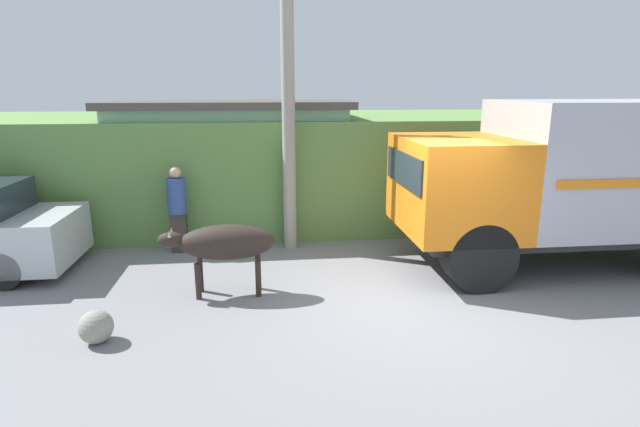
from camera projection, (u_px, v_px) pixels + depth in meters
name	position (u px, v px, depth m)	size (l,w,h in m)	color
ground_plane	(422.00, 300.00, 7.83)	(60.00, 60.00, 0.00)	gray
hillside_embankment	(354.00, 163.00, 13.30)	(32.00, 5.49, 2.56)	#608C47
building_backdrop	(233.00, 165.00, 11.66)	(5.41, 2.70, 2.95)	#8CC69E
cargo_truck	(581.00, 176.00, 9.00)	(6.25, 2.45, 3.02)	#2D2D2D
brown_cow	(225.00, 243.00, 7.86)	(1.83, 0.56, 1.15)	#2D231E
pedestrian_on_hill	(177.00, 206.00, 9.93)	(0.39, 0.39, 1.74)	#38332D
utility_pole	(288.00, 93.00, 9.69)	(0.90, 0.26, 6.07)	#9E998E
roadside_rock	(96.00, 327.00, 6.48)	(0.44, 0.44, 0.44)	gray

